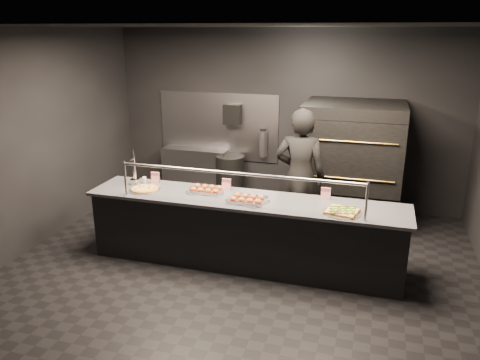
{
  "coord_description": "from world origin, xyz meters",
  "views": [
    {
      "loc": [
        1.54,
        -5.35,
        2.96
      ],
      "look_at": [
        -0.11,
        0.2,
        1.09
      ],
      "focal_mm": 35.0,
      "sensor_mm": 36.0,
      "label": 1
    }
  ],
  "objects_px": {
    "fire_extinguisher": "(263,144)",
    "worker": "(300,176)",
    "prep_shelf": "(196,172)",
    "towel_dispenser": "(233,114)",
    "round_pizza": "(145,189)",
    "beer_tap": "(135,174)",
    "slider_tray_b": "(247,199)",
    "pizza_oven": "(351,163)",
    "service_counter": "(244,231)",
    "trash_bin": "(230,179)",
    "slider_tray_a": "(206,189)",
    "square_pizza": "(342,212)"
  },
  "relations": [
    {
      "from": "slider_tray_b",
      "to": "fire_extinguisher",
      "type": "bearing_deg",
      "value": 99.54
    },
    {
      "from": "beer_tap",
      "to": "slider_tray_b",
      "type": "distance_m",
      "value": 1.68
    },
    {
      "from": "service_counter",
      "to": "trash_bin",
      "type": "height_order",
      "value": "service_counter"
    },
    {
      "from": "prep_shelf",
      "to": "pizza_oven",
      "type": "bearing_deg",
      "value": -8.54
    },
    {
      "from": "prep_shelf",
      "to": "towel_dispenser",
      "type": "height_order",
      "value": "towel_dispenser"
    },
    {
      "from": "fire_extinguisher",
      "to": "square_pizza",
      "type": "relative_size",
      "value": 1.13
    },
    {
      "from": "slider_tray_a",
      "to": "slider_tray_b",
      "type": "relative_size",
      "value": 0.97
    },
    {
      "from": "slider_tray_a",
      "to": "beer_tap",
      "type": "bearing_deg",
      "value": -179.82
    },
    {
      "from": "towel_dispenser",
      "to": "worker",
      "type": "xyz_separation_m",
      "value": [
        1.45,
        -1.43,
        -0.58
      ]
    },
    {
      "from": "fire_extinguisher",
      "to": "worker",
      "type": "relative_size",
      "value": 0.26
    },
    {
      "from": "prep_shelf",
      "to": "slider_tray_a",
      "type": "xyz_separation_m",
      "value": [
        1.05,
        -2.2,
        0.5
      ]
    },
    {
      "from": "beer_tap",
      "to": "slider_tray_a",
      "type": "height_order",
      "value": "beer_tap"
    },
    {
      "from": "prep_shelf",
      "to": "towel_dispenser",
      "type": "distance_m",
      "value": 1.31
    },
    {
      "from": "pizza_oven",
      "to": "round_pizza",
      "type": "bearing_deg",
      "value": -142.35
    },
    {
      "from": "square_pizza",
      "to": "worker",
      "type": "distance_m",
      "value": 1.3
    },
    {
      "from": "prep_shelf",
      "to": "worker",
      "type": "bearing_deg",
      "value": -32.42
    },
    {
      "from": "pizza_oven",
      "to": "trash_bin",
      "type": "distance_m",
      "value": 2.19
    },
    {
      "from": "beer_tap",
      "to": "worker",
      "type": "xyz_separation_m",
      "value": [
        2.15,
        0.84,
        -0.09
      ]
    },
    {
      "from": "beer_tap",
      "to": "fire_extinguisher",
      "type": "bearing_deg",
      "value": 61.34
    },
    {
      "from": "slider_tray_b",
      "to": "trash_bin",
      "type": "bearing_deg",
      "value": 112.75
    },
    {
      "from": "square_pizza",
      "to": "worker",
      "type": "relative_size",
      "value": 0.23
    },
    {
      "from": "pizza_oven",
      "to": "slider_tray_a",
      "type": "height_order",
      "value": "pizza_oven"
    },
    {
      "from": "service_counter",
      "to": "pizza_oven",
      "type": "relative_size",
      "value": 2.15
    },
    {
      "from": "towel_dispenser",
      "to": "slider_tray_b",
      "type": "xyz_separation_m",
      "value": [
        0.97,
        -2.48,
        -0.6
      ]
    },
    {
      "from": "towel_dispenser",
      "to": "square_pizza",
      "type": "xyz_separation_m",
      "value": [
        2.13,
        -2.54,
        -0.61
      ]
    },
    {
      "from": "service_counter",
      "to": "slider_tray_a",
      "type": "height_order",
      "value": "service_counter"
    },
    {
      "from": "trash_bin",
      "to": "square_pizza",
      "type": "bearing_deg",
      "value": -48.0
    },
    {
      "from": "slider_tray_a",
      "to": "worker",
      "type": "bearing_deg",
      "value": 37.35
    },
    {
      "from": "pizza_oven",
      "to": "trash_bin",
      "type": "relative_size",
      "value": 2.28
    },
    {
      "from": "fire_extinguisher",
      "to": "square_pizza",
      "type": "bearing_deg",
      "value": -58.15
    },
    {
      "from": "beer_tap",
      "to": "trash_bin",
      "type": "distance_m",
      "value": 2.31
    },
    {
      "from": "towel_dispenser",
      "to": "square_pizza",
      "type": "bearing_deg",
      "value": -49.97
    },
    {
      "from": "pizza_oven",
      "to": "slider_tray_a",
      "type": "bearing_deg",
      "value": -134.5
    },
    {
      "from": "worker",
      "to": "towel_dispenser",
      "type": "bearing_deg",
      "value": -47.95
    },
    {
      "from": "pizza_oven",
      "to": "slider_tray_b",
      "type": "height_order",
      "value": "pizza_oven"
    },
    {
      "from": "round_pizza",
      "to": "slider_tray_a",
      "type": "xyz_separation_m",
      "value": [
        0.8,
        0.19,
        0.01
      ]
    },
    {
      "from": "pizza_oven",
      "to": "prep_shelf",
      "type": "xyz_separation_m",
      "value": [
        -2.8,
        0.42,
        -0.52
      ]
    },
    {
      "from": "slider_tray_b",
      "to": "square_pizza",
      "type": "xyz_separation_m",
      "value": [
        1.17,
        -0.06,
        -0.01
      ]
    },
    {
      "from": "pizza_oven",
      "to": "towel_dispenser",
      "type": "relative_size",
      "value": 5.46
    },
    {
      "from": "fire_extinguisher",
      "to": "worker",
      "type": "xyz_separation_m",
      "value": [
        0.9,
        -1.44,
        -0.09
      ]
    },
    {
      "from": "fire_extinguisher",
      "to": "beer_tap",
      "type": "xyz_separation_m",
      "value": [
        -1.25,
        -2.29,
        0.01
      ]
    },
    {
      "from": "towel_dispenser",
      "to": "beer_tap",
      "type": "xyz_separation_m",
      "value": [
        -0.7,
        -2.28,
        -0.48
      ]
    },
    {
      "from": "pizza_oven",
      "to": "slider_tray_b",
      "type": "distance_m",
      "value": 2.29
    },
    {
      "from": "fire_extinguisher",
      "to": "round_pizza",
      "type": "bearing_deg",
      "value": -112.16
    },
    {
      "from": "towel_dispenser",
      "to": "worker",
      "type": "bearing_deg",
      "value": -44.73
    },
    {
      "from": "towel_dispenser",
      "to": "round_pizza",
      "type": "xyz_separation_m",
      "value": [
        -0.46,
        -2.46,
        -0.61
      ]
    },
    {
      "from": "prep_shelf",
      "to": "trash_bin",
      "type": "bearing_deg",
      "value": -8.13
    },
    {
      "from": "service_counter",
      "to": "round_pizza",
      "type": "xyz_separation_m",
      "value": [
        -1.36,
        -0.07,
        0.47
      ]
    },
    {
      "from": "square_pizza",
      "to": "worker",
      "type": "bearing_deg",
      "value": 121.82
    },
    {
      "from": "pizza_oven",
      "to": "towel_dispenser",
      "type": "bearing_deg",
      "value": 166.86
    }
  ]
}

